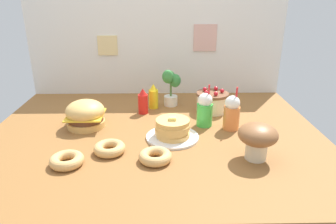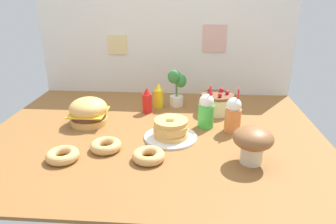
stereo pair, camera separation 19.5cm
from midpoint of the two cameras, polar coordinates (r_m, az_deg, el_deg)
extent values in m
cube|color=brown|center=(2.25, -4.84, -4.11)|extent=(2.40, 1.89, 0.02)
cube|color=silver|center=(3.02, -4.05, 11.57)|extent=(2.40, 0.03, 0.89)
cube|color=beige|center=(3.05, -12.85, 11.78)|extent=(0.18, 0.01, 0.18)
cube|color=#D8A599|center=(2.99, 4.91, 13.36)|extent=(0.22, 0.01, 0.25)
cylinder|color=#DBA859|center=(2.44, -16.94, -2.05)|extent=(0.28, 0.28, 0.05)
cylinder|color=#59331E|center=(2.43, -17.05, -1.11)|extent=(0.26, 0.26, 0.04)
cube|color=yellow|center=(2.42, -17.11, -0.58)|extent=(0.27, 0.27, 0.01)
ellipsoid|color=#E5B260|center=(2.41, -17.20, 0.16)|extent=(0.29, 0.29, 0.16)
cylinder|color=white|center=(2.17, -1.77, -4.64)|extent=(0.37, 0.37, 0.02)
cylinder|color=#E0AD5B|center=(2.15, -1.67, -4.13)|extent=(0.23, 0.23, 0.03)
cylinder|color=#E0AD5B|center=(2.14, -1.92, -3.34)|extent=(0.23, 0.23, 0.03)
cylinder|color=#E0AD5B|center=(2.13, -1.74, -2.67)|extent=(0.23, 0.23, 0.03)
cylinder|color=#E0AD5B|center=(2.12, -1.75, -1.82)|extent=(0.23, 0.23, 0.03)
cube|color=#F7E072|center=(2.11, -1.82, -1.23)|extent=(0.05, 0.05, 0.02)
cylinder|color=beige|center=(2.63, 5.99, 1.58)|extent=(0.26, 0.26, 0.14)
cylinder|color=brown|center=(2.61, 6.06, 3.25)|extent=(0.27, 0.27, 0.02)
sphere|color=red|center=(2.61, 7.77, 3.83)|extent=(0.03, 0.03, 0.03)
sphere|color=red|center=(2.67, 6.69, 4.28)|extent=(0.03, 0.03, 0.03)
sphere|color=red|center=(2.64, 4.65, 4.16)|extent=(0.03, 0.03, 0.03)
sphere|color=red|center=(2.55, 4.84, 3.51)|extent=(0.03, 0.03, 0.03)
sphere|color=red|center=(2.53, 6.58, 3.31)|extent=(0.03, 0.03, 0.03)
cylinder|color=red|center=(2.59, -6.73, 1.44)|extent=(0.08, 0.08, 0.16)
cone|color=red|center=(2.55, -6.84, 3.71)|extent=(0.07, 0.07, 0.05)
cylinder|color=yellow|center=(2.70, -4.74, 2.36)|extent=(0.08, 0.08, 0.16)
cone|color=yellow|center=(2.66, -4.82, 4.55)|extent=(0.07, 0.07, 0.05)
cylinder|color=green|center=(2.34, 4.34, -0.55)|extent=(0.12, 0.12, 0.17)
sphere|color=white|center=(2.30, 4.42, 2.13)|extent=(0.11, 0.11, 0.11)
cylinder|color=red|center=(2.29, 5.04, 2.96)|extent=(0.01, 0.03, 0.17)
cylinder|color=orange|center=(2.31, 9.16, -1.10)|extent=(0.12, 0.12, 0.17)
sphere|color=white|center=(2.26, 9.33, 1.60)|extent=(0.11, 0.11, 0.11)
cylinder|color=red|center=(2.26, 9.97, 2.44)|extent=(0.01, 0.03, 0.17)
torus|color=tan|center=(1.97, -20.80, -8.33)|extent=(0.20, 0.20, 0.06)
torus|color=brown|center=(1.96, -20.82, -8.22)|extent=(0.19, 0.19, 0.05)
torus|color=tan|center=(2.02, -13.40, -6.54)|extent=(0.20, 0.20, 0.06)
torus|color=pink|center=(2.02, -13.41, -6.44)|extent=(0.19, 0.19, 0.05)
torus|color=tan|center=(1.89, -5.33, -8.17)|extent=(0.20, 0.20, 0.06)
torus|color=#F2E5C6|center=(1.88, -5.34, -8.05)|extent=(0.19, 0.19, 0.05)
cylinder|color=white|center=(2.76, -1.51, 2.07)|extent=(0.12, 0.12, 0.09)
cylinder|color=#4C7238|center=(2.73, -1.53, 4.42)|extent=(0.02, 0.02, 0.15)
ellipsoid|color=#38843D|center=(2.71, -0.75, 5.74)|extent=(0.10, 0.06, 0.12)
ellipsoid|color=#38843D|center=(2.74, -1.74, 6.37)|extent=(0.10, 0.06, 0.12)
ellipsoid|color=#38843D|center=(2.67, -2.14, 6.46)|extent=(0.10, 0.06, 0.12)
cylinder|color=beige|center=(1.94, 13.06, -6.94)|extent=(0.13, 0.13, 0.11)
ellipsoid|color=brown|center=(1.90, 13.33, -4.08)|extent=(0.24, 0.24, 0.13)
camera|label=1|loc=(0.10, -92.50, -0.98)|focal=33.31mm
camera|label=2|loc=(0.10, 87.50, 0.98)|focal=33.31mm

